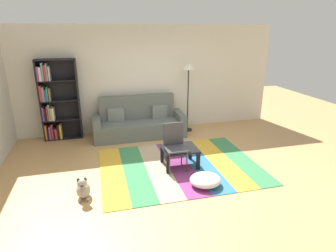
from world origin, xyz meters
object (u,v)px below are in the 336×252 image
(folding_chair, at_px, (175,142))
(couch, at_px, (139,123))
(dog, at_px, (83,189))
(tv_remote, at_px, (183,147))
(coffee_table, at_px, (180,151))
(pouf, at_px, (205,180))
(bookshelf, at_px, (55,103))
(standing_lamp, at_px, (188,75))

(folding_chair, bearing_deg, couch, 119.80)
(dog, bearing_deg, folding_chair, 20.78)
(tv_remote, bearing_deg, coffee_table, -165.49)
(couch, height_order, dog, couch)
(coffee_table, bearing_deg, tv_remote, 8.67)
(couch, relative_size, folding_chair, 2.51)
(pouf, xyz_separation_m, folding_chair, (-0.33, 0.79, 0.43))
(folding_chair, bearing_deg, pouf, -48.78)
(pouf, bearing_deg, coffee_table, 104.60)
(bookshelf, xyz_separation_m, folding_chair, (2.35, -2.22, -0.38))
(bookshelf, height_order, tv_remote, bookshelf)
(coffee_table, distance_m, pouf, 0.88)
(coffee_table, xyz_separation_m, standing_lamp, (0.81, 1.97, 1.15))
(bookshelf, bearing_deg, standing_lamp, -3.77)
(pouf, height_order, tv_remote, tv_remote)
(standing_lamp, relative_size, folding_chair, 1.96)
(folding_chair, bearing_deg, dog, -140.67)
(couch, distance_m, standing_lamp, 1.74)
(coffee_table, distance_m, folding_chair, 0.25)
(coffee_table, xyz_separation_m, tv_remote, (0.07, 0.01, 0.08))
(pouf, bearing_deg, bookshelf, 131.64)
(coffee_table, distance_m, standing_lamp, 2.43)
(tv_remote, bearing_deg, pouf, -74.16)
(pouf, relative_size, dog, 1.37)
(standing_lamp, bearing_deg, tv_remote, -110.74)
(standing_lamp, relative_size, tv_remote, 11.78)
(tv_remote, bearing_deg, couch, 112.57)
(couch, bearing_deg, standing_lamp, 3.08)
(pouf, height_order, folding_chair, folding_chair)
(bookshelf, distance_m, pouf, 4.12)
(couch, xyz_separation_m, tv_remote, (0.57, -1.89, 0.06))
(couch, height_order, standing_lamp, standing_lamp)
(tv_remote, xyz_separation_m, folding_chair, (-0.18, -0.04, 0.14))
(dog, relative_size, folding_chair, 0.44)
(couch, relative_size, dog, 5.69)
(couch, xyz_separation_m, folding_chair, (0.39, -1.94, 0.20))
(coffee_table, height_order, tv_remote, tv_remote)
(coffee_table, bearing_deg, bookshelf, 138.41)
(pouf, height_order, dog, dog)
(dog, bearing_deg, tv_remote, 20.11)
(pouf, distance_m, dog, 2.05)
(pouf, distance_m, folding_chair, 0.96)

